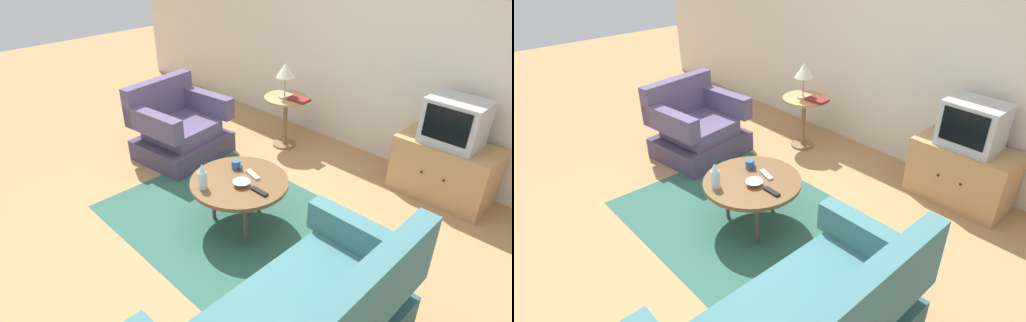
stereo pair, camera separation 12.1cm
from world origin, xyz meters
The scene contains 15 objects.
ground_plane centered at (0.00, 0.00, 0.00)m, with size 16.00×16.00×0.00m, color #AD7F51.
back_wall centered at (0.00, 2.26, 1.35)m, with size 9.00×0.12×2.70m, color beige.
area_rug centered at (0.02, 0.14, 0.00)m, with size 2.50×1.76×0.00m, color #2D5B4C.
armchair centered at (-1.50, 0.56, 0.31)m, with size 0.94×1.04×0.86m.
coffee_table centered at (0.01, 0.14, 0.44)m, with size 0.86×0.86×0.48m.
side_table centered at (-0.77, 1.61, 0.46)m, with size 0.52×0.52×0.63m.
tv_stand centered at (1.07, 1.91, 0.30)m, with size 0.92×0.52×0.59m.
television centered at (1.07, 1.89, 0.81)m, with size 0.52×0.40×0.44m.
table_lamp centered at (-0.77, 1.59, 0.95)m, with size 0.21×0.21×0.42m.
vase centered at (-0.11, -0.16, 0.59)m, with size 0.08×0.08×0.23m.
mug centered at (-0.15, 0.26, 0.51)m, with size 0.13×0.08×0.08m.
bowl centered at (0.09, 0.09, 0.50)m, with size 0.15×0.15×0.04m.
tv_remote_dark centered at (0.28, 0.13, 0.49)m, with size 0.17×0.05×0.02m.
tv_remote_silver centered at (0.05, 0.27, 0.49)m, with size 0.18×0.09×0.02m.
book centered at (-0.59, 1.63, 0.65)m, with size 0.25×0.17×0.03m.
Camera 2 is at (2.42, -1.85, 2.42)m, focal length 29.65 mm.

